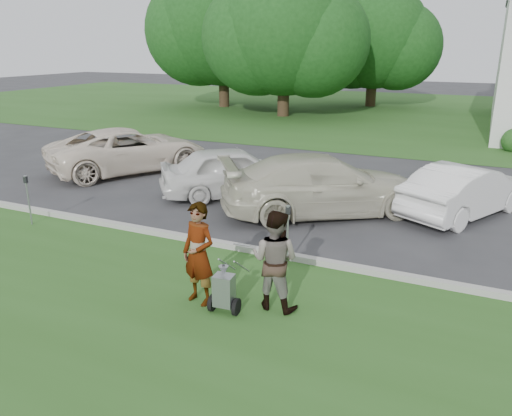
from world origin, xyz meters
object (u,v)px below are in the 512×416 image
Objects in this scene: tree_left at (284,34)px; car_b at (234,171)px; person_right at (275,261)px; parking_meter_far at (28,194)px; car_d at (465,190)px; person_left at (199,255)px; car_c at (323,185)px; striping_cart at (224,291)px; tree_far at (223,27)px; tree_back at (375,41)px; parking_meter_near at (288,228)px; car_a at (129,150)px.

car_b is at bearing -72.87° from tree_left.
person_right reaches higher than parking_meter_far.
tree_left is 20.96m from car_d.
person_left is 6.81m from car_b.
person_left is 1.43× the size of parking_meter_far.
person_right is at bearing 152.54° from car_c.
striping_cart is (8.52, -24.03, -4.69)m from tree_left.
car_b is (11.42, -20.57, -4.92)m from tree_far.
tree_back reaches higher than parking_meter_near.
striping_cart is at bearing -81.97° from tree_back.
person_left is at bearing -15.63° from parking_meter_far.
striping_cart is 6.97m from parking_meter_far.
tree_left reaches higher than parking_meter_far.
tree_left is 7.97× the size of parking_meter_near.
parking_meter_near is 9.92m from car_a.
striping_cart is at bearing -61.75° from tree_far.
car_b is (5.42, -17.57, -4.34)m from tree_left.
car_b is (1.41, -25.57, -3.95)m from tree_back.
car_c reaches higher than car_a.
tree_left is 5.86× the size of person_right.
striping_cart is at bearing 165.83° from car_b.
striping_cart is at bearing 38.71° from person_right.
car_d is at bearing -72.01° from tree_back.
tree_left is 8.95m from tree_back.
person_left is 5.85m from car_c.
car_c reaches higher than car_b.
tree_back is at bearing -68.77° from car_a.
person_right is 7.05m from car_b.
car_a is 1.33× the size of car_d.
parking_meter_far is (-6.13, 1.71, -0.11)m from person_left.
tree_back reaches higher than car_a.
tree_far is 6.16× the size of person_left.
tree_back is 5.09× the size of person_left.
car_c is at bearing 85.77° from striping_cart.
person_left is (13.94, -26.89, -4.75)m from tree_far.
person_right is 0.32× the size of car_c.
car_a is at bearing 36.56° from car_b.
car_d is (6.58, 0.96, -0.06)m from car_b.
car_b is at bearing 35.87° from car_d.
car_b reaches higher than parking_meter_far.
tree_back is 30.50m from parking_meter_far.
car_d is at bearing -47.46° from tree_far.
car_a is at bearing 131.34° from striping_cart.
car_d is (2.75, 6.88, -0.19)m from person_right.
tree_left is 1.11× the size of tree_back.
car_a is 8.17m from car_c.
person_right reaches higher than car_a.
car_b is 6.65m from car_d.
tree_back reaches higher than car_d.
tree_far is 25.99m from car_c.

